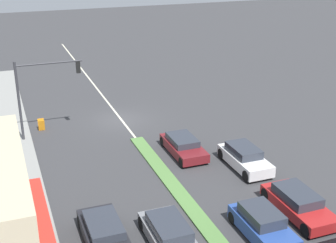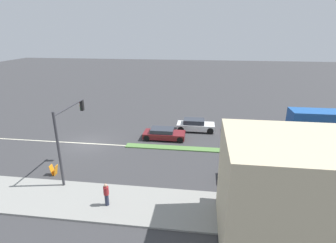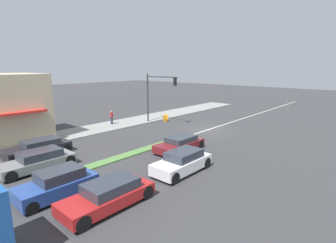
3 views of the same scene
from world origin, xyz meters
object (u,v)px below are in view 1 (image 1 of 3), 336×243
object	(u,v)px
coupe_blue	(263,225)
warning_aframe_sign	(41,125)
suv_grey	(170,235)
van_white	(245,158)
sedan_maroon	(183,146)
traffic_signal_main	(39,86)
hatchback_red	(298,203)
sedan_dark	(105,234)

from	to	relation	value
coupe_blue	warning_aframe_sign	bearing A→B (deg)	-64.44
suv_grey	van_white	size ratio (longest dim) A/B	1.08
warning_aframe_sign	sedan_maroon	size ratio (longest dim) A/B	0.19
traffic_signal_main	sedan_maroon	size ratio (longest dim) A/B	1.30
warning_aframe_sign	suv_grey	distance (m)	17.04
warning_aframe_sign	suv_grey	bearing A→B (deg)	103.30
traffic_signal_main	hatchback_red	bearing A→B (deg)	127.01
coupe_blue	sedan_maroon	size ratio (longest dim) A/B	0.91
hatchback_red	warning_aframe_sign	bearing A→B (deg)	-55.70
sedan_dark	sedan_maroon	distance (m)	10.67
traffic_signal_main	sedan_maroon	xyz separation A→B (m)	(-8.32, 5.97, -3.33)
sedan_maroon	traffic_signal_main	bearing A→B (deg)	-35.63
traffic_signal_main	van_white	world-z (taller)	traffic_signal_main
coupe_blue	hatchback_red	xyz separation A→B (m)	(-2.80, -1.10, -0.05)
hatchback_red	sedan_maroon	xyz separation A→B (m)	(2.80, -8.79, -0.05)
coupe_blue	sedan_dark	xyz separation A→B (m)	(7.20, -2.02, -0.07)
warning_aframe_sign	hatchback_red	size ratio (longest dim) A/B	0.19
sedan_dark	sedan_maroon	size ratio (longest dim) A/B	1.06
sedan_dark	van_white	world-z (taller)	van_white
warning_aframe_sign	coupe_blue	size ratio (longest dim) A/B	0.21
van_white	sedan_maroon	world-z (taller)	van_white
traffic_signal_main	coupe_blue	size ratio (longest dim) A/B	1.42
coupe_blue	suv_grey	bearing A→B (deg)	-10.53
coupe_blue	van_white	world-z (taller)	coupe_blue
suv_grey	sedan_maroon	world-z (taller)	suv_grey
coupe_blue	suv_grey	world-z (taller)	coupe_blue
sedan_maroon	warning_aframe_sign	bearing A→B (deg)	-42.08
warning_aframe_sign	sedan_dark	bearing A→B (deg)	94.17
coupe_blue	sedan_maroon	bearing A→B (deg)	-90.00
coupe_blue	sedan_dark	bearing A→B (deg)	-15.64
sedan_dark	sedan_maroon	world-z (taller)	sedan_dark
van_white	sedan_maroon	xyz separation A→B (m)	(2.80, -3.18, -0.09)
coupe_blue	sedan_maroon	xyz separation A→B (m)	(0.00, -9.89, -0.10)
traffic_signal_main	hatchback_red	world-z (taller)	traffic_signal_main
traffic_signal_main	hatchback_red	size ratio (longest dim) A/B	1.24
coupe_blue	sedan_dark	size ratio (longest dim) A/B	0.86
coupe_blue	hatchback_red	world-z (taller)	coupe_blue
van_white	hatchback_red	bearing A→B (deg)	90.00
traffic_signal_main	sedan_dark	xyz separation A→B (m)	(-1.12, 13.84, -3.30)
suv_grey	sedan_maroon	bearing A→B (deg)	-115.87
sedan_dark	sedan_maroon	xyz separation A→B (m)	(-7.20, -7.87, -0.03)
warning_aframe_sign	sedan_maroon	bearing A→B (deg)	137.92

